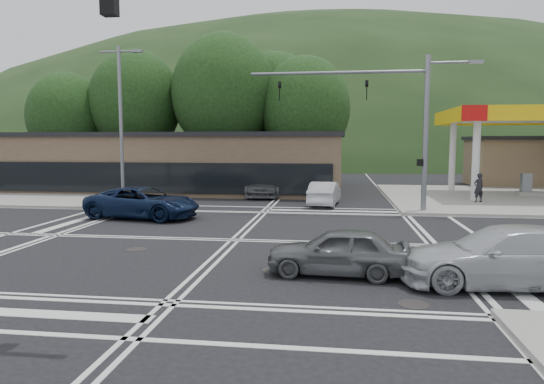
# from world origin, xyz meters

# --- Properties ---
(ground) EXTENTS (120.00, 120.00, 0.00)m
(ground) POSITION_xyz_m (0.00, 0.00, 0.00)
(ground) COLOR black
(ground) RESTS_ON ground
(sidewalk_ne) EXTENTS (16.00, 16.00, 0.15)m
(sidewalk_ne) POSITION_xyz_m (15.00, 15.00, 0.07)
(sidewalk_ne) COLOR gray
(sidewalk_ne) RESTS_ON ground
(sidewalk_nw) EXTENTS (16.00, 16.00, 0.15)m
(sidewalk_nw) POSITION_xyz_m (-15.00, 15.00, 0.07)
(sidewalk_nw) COLOR gray
(sidewalk_nw) RESTS_ON ground
(convenience_store) EXTENTS (10.00, 6.00, 3.80)m
(convenience_store) POSITION_xyz_m (20.00, 25.00, 1.90)
(convenience_store) COLOR #846B4F
(convenience_store) RESTS_ON ground
(commercial_row) EXTENTS (24.00, 8.00, 4.00)m
(commercial_row) POSITION_xyz_m (-8.00, 17.00, 2.00)
(commercial_row) COLOR brown
(commercial_row) RESTS_ON ground
(hill_north) EXTENTS (252.00, 126.00, 140.00)m
(hill_north) POSITION_xyz_m (0.00, 90.00, 0.00)
(hill_north) COLOR #1E3517
(hill_north) RESTS_ON ground
(tree_n_a) EXTENTS (8.00, 8.00, 11.75)m
(tree_n_a) POSITION_xyz_m (-14.00, 24.00, 7.14)
(tree_n_a) COLOR #382619
(tree_n_a) RESTS_ON ground
(tree_n_b) EXTENTS (9.00, 9.00, 12.98)m
(tree_n_b) POSITION_xyz_m (-6.00, 24.00, 7.79)
(tree_n_b) COLOR #382619
(tree_n_b) RESTS_ON ground
(tree_n_c) EXTENTS (7.60, 7.60, 10.87)m
(tree_n_c) POSITION_xyz_m (1.00, 24.00, 6.49)
(tree_n_c) COLOR #382619
(tree_n_c) RESTS_ON ground
(tree_n_d) EXTENTS (6.80, 6.80, 9.76)m
(tree_n_d) POSITION_xyz_m (-20.00, 23.00, 5.84)
(tree_n_d) COLOR #382619
(tree_n_d) RESTS_ON ground
(tree_n_e) EXTENTS (8.40, 8.40, 11.98)m
(tree_n_e) POSITION_xyz_m (-2.00, 28.00, 7.14)
(tree_n_e) COLOR #382619
(tree_n_e) RESTS_ON ground
(streetlight_nw) EXTENTS (2.50, 0.25, 9.00)m
(streetlight_nw) POSITION_xyz_m (-8.44, 9.00, 5.05)
(streetlight_nw) COLOR slate
(streetlight_nw) RESTS_ON ground
(signal_mast_ne) EXTENTS (11.65, 0.30, 8.00)m
(signal_mast_ne) POSITION_xyz_m (6.95, 8.20, 5.07)
(signal_mast_ne) COLOR slate
(signal_mast_ne) RESTS_ON ground
(car_blue_west) EXTENTS (5.76, 3.32, 1.51)m
(car_blue_west) POSITION_xyz_m (-5.47, 4.58, 0.76)
(car_blue_west) COLOR #0C1A38
(car_blue_west) RESTS_ON ground
(car_grey_center) EXTENTS (3.99, 1.81, 1.33)m
(car_grey_center) POSITION_xyz_m (3.80, -4.25, 0.66)
(car_grey_center) COLOR #5B5D60
(car_grey_center) RESTS_ON ground
(car_silver_east) EXTENTS (5.35, 2.34, 1.53)m
(car_silver_east) POSITION_xyz_m (8.00, -4.73, 0.77)
(car_silver_east) COLOR #B7BBBF
(car_silver_east) RESTS_ON ground
(car_queue_a) EXTENTS (1.89, 4.31, 1.38)m
(car_queue_a) POSITION_xyz_m (3.06, 10.49, 0.69)
(car_queue_a) COLOR #BABCC2
(car_queue_a) RESTS_ON ground
(car_queue_b) EXTENTS (1.90, 4.25, 1.42)m
(car_queue_b) POSITION_xyz_m (1.00, 17.68, 0.71)
(car_queue_b) COLOR silver
(car_queue_b) RESTS_ON ground
(car_northbound) EXTENTS (2.63, 5.61, 1.58)m
(car_northbound) POSITION_xyz_m (-1.13, 14.78, 0.79)
(car_northbound) COLOR #55575A
(car_northbound) RESTS_ON ground
(pedestrian) EXTENTS (0.72, 0.60, 1.69)m
(pedestrian) POSITION_xyz_m (11.95, 11.99, 0.99)
(pedestrian) COLOR black
(pedestrian) RESTS_ON sidewalk_ne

